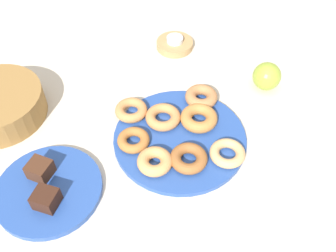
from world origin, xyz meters
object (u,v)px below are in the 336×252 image
object	(u,v)px
apple	(267,76)
donut_4	(133,140)
donut_7	(131,110)
brownie_far	(40,169)
donut_3	(155,161)
brownie_near	(46,199)
candle_holder	(175,44)
tealight	(175,39)
cake_plate	(49,190)
donut_plate	(180,138)
donut_5	(199,118)
donut_2	(189,158)
donut_6	(201,97)
donut_1	(163,117)
donut_0	(227,153)

from	to	relation	value
apple	donut_4	bearing A→B (deg)	136.14
donut_7	brownie_far	world-z (taller)	brownie_far
donut_3	brownie_near	size ratio (longest dim) A/B	1.67
brownie_far	candle_holder	distance (m)	0.57
donut_4	brownie_near	size ratio (longest dim) A/B	1.60
brownie_far	donut_4	bearing A→B (deg)	-50.61
tealight	apple	bearing A→B (deg)	-110.81
donut_3	cake_plate	bearing A→B (deg)	120.05
donut_plate	donut_5	world-z (taller)	donut_5
donut_4	cake_plate	size ratio (longest dim) A/B	0.33
brownie_near	tealight	size ratio (longest dim) A/B	0.96
donut_2	tealight	bearing A→B (deg)	18.30
donut_5	candle_holder	distance (m)	0.33
donut_5	candle_holder	size ratio (longest dim) A/B	0.83
donut_plate	brownie_far	xyz separation A→B (m)	(-0.19, 0.27, 0.03)
donut_6	donut_7	xyz separation A→B (m)	(-0.09, 0.16, -0.00)
donut_6	candle_holder	bearing A→B (deg)	29.98
candle_holder	apple	size ratio (longest dim) A/B	1.45
donut_plate	cake_plate	bearing A→B (deg)	131.84
donut_1	apple	size ratio (longest dim) A/B	1.15
donut_2	donut_5	distance (m)	0.13
donut_5	donut_7	bearing A→B (deg)	95.10
donut_7	apple	size ratio (longest dim) A/B	1.07
donut_1	candle_holder	size ratio (longest dim) A/B	0.79
donut_3	apple	size ratio (longest dim) A/B	1.05
cake_plate	donut_1	bearing A→B (deg)	-36.26
donut_1	tealight	bearing A→B (deg)	8.94
donut_0	tealight	bearing A→B (deg)	30.09
cake_plate	apple	xyz separation A→B (m)	(0.46, -0.42, 0.03)
donut_7	cake_plate	bearing A→B (deg)	158.18
donut_3	donut_0	bearing A→B (deg)	-66.58
donut_0	donut_7	xyz separation A→B (m)	(0.07, 0.26, 0.00)
donut_plate	donut_3	size ratio (longest dim) A/B	4.01
brownie_near	tealight	distance (m)	0.62
donut_0	donut_7	size ratio (longest dim) A/B	1.01
brownie_far	donut_5	bearing A→B (deg)	-51.16
cake_plate	candle_holder	distance (m)	0.59
donut_0	candle_holder	xyz separation A→B (m)	(0.38, 0.22, -0.01)
donut_1	cake_plate	xyz separation A→B (m)	(-0.26, 0.19, -0.02)
cake_plate	apple	bearing A→B (deg)	-42.44
donut_7	donut_5	bearing A→B (deg)	-84.90
candle_holder	donut_0	bearing A→B (deg)	-149.91
donut_5	candle_holder	bearing A→B (deg)	24.80
donut_1	donut_6	xyz separation A→B (m)	(0.09, -0.08, 0.00)
donut_7	donut_1	bearing A→B (deg)	-91.76
donut_2	donut_3	xyz separation A→B (m)	(-0.03, 0.07, 0.00)
donut_2	donut_6	distance (m)	0.20
cake_plate	candle_holder	world-z (taller)	candle_holder
brownie_far	apple	world-z (taller)	apple
donut_1	donut_5	size ratio (longest dim) A/B	0.95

